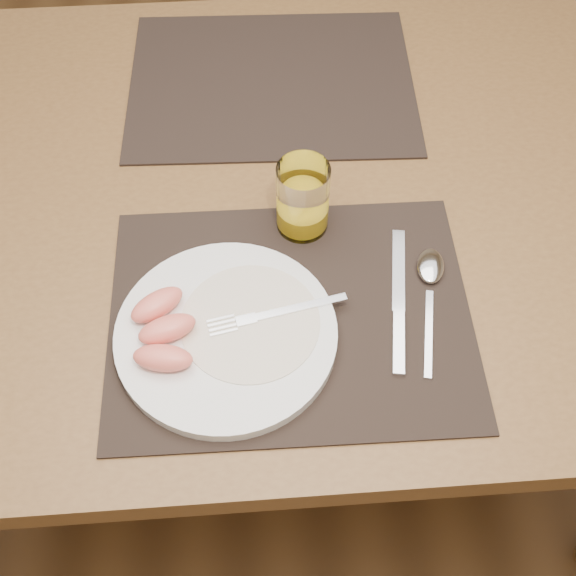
# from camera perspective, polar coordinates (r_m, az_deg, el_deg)

# --- Properties ---
(ground) EXTENTS (5.00, 5.00, 0.00)m
(ground) POSITION_cam_1_polar(r_m,az_deg,el_deg) (1.67, -1.20, -9.64)
(ground) COLOR brown
(ground) RESTS_ON ground
(table) EXTENTS (1.40, 0.90, 0.75)m
(table) POSITION_cam_1_polar(r_m,az_deg,el_deg) (1.10, -1.80, 5.09)
(table) COLOR brown
(table) RESTS_ON ground
(placemat_near) EXTENTS (0.45, 0.36, 0.00)m
(placemat_near) POSITION_cam_1_polar(r_m,az_deg,el_deg) (0.90, 0.19, -2.14)
(placemat_near) COLOR black
(placemat_near) RESTS_ON table
(placemat_far) EXTENTS (0.46, 0.37, 0.00)m
(placemat_far) POSITION_cam_1_polar(r_m,az_deg,el_deg) (1.20, -1.30, 15.93)
(placemat_far) COLOR black
(placemat_far) RESTS_ON table
(plate) EXTENTS (0.27, 0.27, 0.02)m
(plate) POSITION_cam_1_polar(r_m,az_deg,el_deg) (0.88, -4.90, -3.67)
(plate) COLOR white
(plate) RESTS_ON placemat_near
(plate_dressing) EXTENTS (0.17, 0.17, 0.00)m
(plate_dressing) POSITION_cam_1_polar(r_m,az_deg,el_deg) (0.88, -3.00, -2.70)
(plate_dressing) COLOR white
(plate_dressing) RESTS_ON plate
(fork) EXTENTS (0.17, 0.05, 0.00)m
(fork) POSITION_cam_1_polar(r_m,az_deg,el_deg) (0.88, -1.79, -2.19)
(fork) COLOR silver
(fork) RESTS_ON plate
(knife) EXTENTS (0.05, 0.22, 0.01)m
(knife) POSITION_cam_1_polar(r_m,az_deg,el_deg) (0.91, 8.73, -1.79)
(knife) COLOR silver
(knife) RESTS_ON placemat_near
(spoon) EXTENTS (0.06, 0.19, 0.01)m
(spoon) POSITION_cam_1_polar(r_m,az_deg,el_deg) (0.94, 11.17, 0.98)
(spoon) COLOR silver
(spoon) RESTS_ON placemat_near
(juice_glass) EXTENTS (0.07, 0.07, 0.11)m
(juice_glass) POSITION_cam_1_polar(r_m,az_deg,el_deg) (0.95, 1.16, 6.89)
(juice_glass) COLOR white
(juice_glass) RESTS_ON placemat_near
(grapefruit_wedges) EXTENTS (0.09, 0.13, 0.03)m
(grapefruit_wedges) POSITION_cam_1_polar(r_m,az_deg,el_deg) (0.87, -9.91, -3.29)
(grapefruit_wedges) COLOR #F77B64
(grapefruit_wedges) RESTS_ON plate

